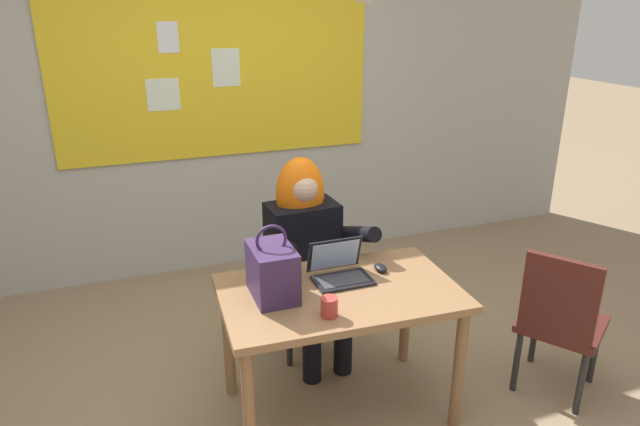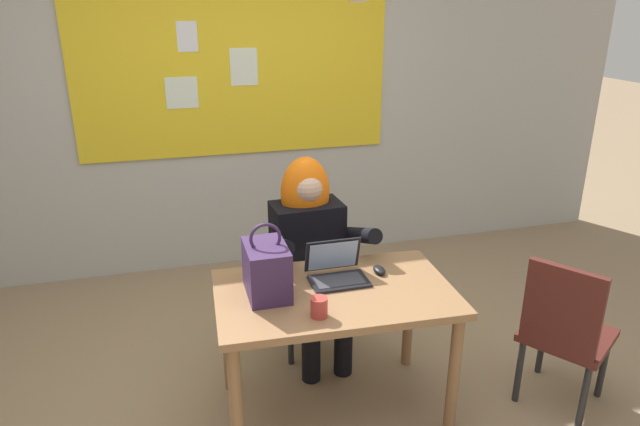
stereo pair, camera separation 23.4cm
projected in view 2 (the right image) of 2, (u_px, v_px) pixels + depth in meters
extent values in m
plane|color=#937A5B|center=(301.00, 415.00, 3.04)|extent=(24.00, 24.00, 0.00)
cube|color=#B2B2AD|center=(236.00, 99.00, 4.44)|extent=(6.80, 0.10, 2.74)
cube|color=yellow|center=(236.00, 77.00, 4.32)|extent=(2.40, 0.02, 1.20)
cube|color=white|center=(186.00, 37.00, 4.12)|extent=(0.16, 0.01, 0.22)
cube|color=white|center=(244.00, 67.00, 4.30)|extent=(0.21, 0.01, 0.28)
cube|color=white|center=(182.00, 93.00, 4.24)|extent=(0.24, 0.01, 0.23)
cube|color=#8E6642|center=(335.00, 294.00, 2.85)|extent=(1.23, 0.79, 0.04)
cylinder|color=#8E6642|center=(237.00, 409.00, 2.58)|extent=(0.06, 0.06, 0.69)
cylinder|color=#8E6642|center=(454.00, 376.00, 2.80)|extent=(0.06, 0.06, 0.69)
cylinder|color=#8E6642|center=(227.00, 336.00, 3.14)|extent=(0.06, 0.06, 0.69)
cylinder|color=#8E6642|center=(409.00, 314.00, 3.37)|extent=(0.06, 0.06, 0.69)
cube|color=black|center=(308.00, 286.00, 3.54)|extent=(0.45, 0.45, 0.04)
cube|color=black|center=(299.00, 238.00, 3.62)|extent=(0.38, 0.06, 0.45)
cylinder|color=#262628|center=(343.00, 325.00, 3.52)|extent=(0.04, 0.04, 0.40)
cylinder|color=#262628|center=(291.00, 335.00, 3.41)|extent=(0.04, 0.04, 0.40)
cylinder|color=#262628|center=(325.00, 300.00, 3.82)|extent=(0.04, 0.04, 0.40)
cylinder|color=#262628|center=(276.00, 308.00, 3.71)|extent=(0.04, 0.04, 0.40)
cylinder|color=black|center=(343.00, 341.00, 3.32)|extent=(0.11, 0.11, 0.44)
cylinder|color=black|center=(311.00, 347.00, 3.26)|extent=(0.11, 0.11, 0.44)
cylinder|color=black|center=(334.00, 290.00, 3.38)|extent=(0.17, 0.43, 0.15)
cylinder|color=black|center=(302.00, 295.00, 3.32)|extent=(0.17, 0.43, 0.15)
cube|color=black|center=(307.00, 244.00, 3.46)|extent=(0.43, 0.28, 0.52)
cylinder|color=black|center=(360.00, 235.00, 3.29)|extent=(0.12, 0.47, 0.24)
cylinder|color=black|center=(277.00, 246.00, 3.14)|extent=(0.12, 0.47, 0.24)
sphere|color=#D1A889|center=(307.00, 188.00, 3.33)|extent=(0.20, 0.20, 0.20)
ellipsoid|color=orange|center=(305.00, 193.00, 3.37)|extent=(0.31, 0.24, 0.44)
cube|color=black|center=(339.00, 281.00, 2.91)|extent=(0.30, 0.19, 0.01)
cube|color=#333338|center=(339.00, 280.00, 2.91)|extent=(0.25, 0.14, 0.00)
cube|color=black|center=(333.00, 254.00, 2.98)|extent=(0.30, 0.06, 0.19)
cube|color=#99B7E0|center=(333.00, 256.00, 2.98)|extent=(0.26, 0.05, 0.16)
ellipsoid|color=black|center=(379.00, 270.00, 3.01)|extent=(0.06, 0.11, 0.03)
cube|color=#38234C|center=(267.00, 270.00, 2.76)|extent=(0.20, 0.30, 0.26)
torus|color=#38234C|center=(265.00, 238.00, 2.70)|extent=(0.16, 0.02, 0.16)
cylinder|color=#B23833|center=(319.00, 307.00, 2.59)|extent=(0.08, 0.08, 0.09)
cube|color=#4C1E19|center=(567.00, 335.00, 3.04)|extent=(0.58, 0.58, 0.04)
cube|color=#4C1E19|center=(562.00, 309.00, 2.81)|extent=(0.24, 0.34, 0.45)
cylinder|color=#262628|center=(542.00, 344.00, 3.34)|extent=(0.04, 0.04, 0.39)
cylinder|color=#262628|center=(603.00, 366.00, 3.13)|extent=(0.04, 0.04, 0.39)
cylinder|color=#262628|center=(519.00, 371.00, 3.09)|extent=(0.04, 0.04, 0.39)
cylinder|color=#262628|center=(584.00, 397.00, 2.89)|extent=(0.04, 0.04, 0.39)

